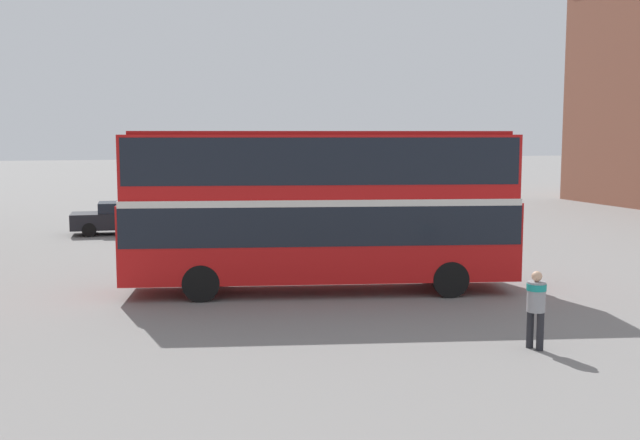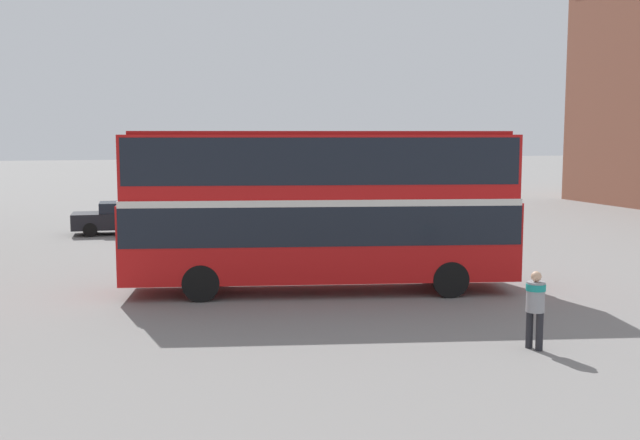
{
  "view_description": "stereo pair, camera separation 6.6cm",
  "coord_description": "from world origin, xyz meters",
  "px_view_note": "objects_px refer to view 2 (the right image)",
  "views": [
    {
      "loc": [
        -7.91,
        -21.81,
        4.66
      ],
      "look_at": [
        -1.51,
        -0.82,
        2.14
      ],
      "focal_mm": 42.0,
      "sensor_mm": 36.0,
      "label": 1
    },
    {
      "loc": [
        -7.85,
        -21.83,
        4.66
      ],
      "look_at": [
        -1.51,
        -0.82,
        2.14
      ],
      "focal_mm": 42.0,
      "sensor_mm": 36.0,
      "label": 2
    }
  ],
  "objects_px": {
    "double_decker_bus": "(320,200)",
    "parked_car_kerb_near": "(409,217)",
    "pedestrian_foreground": "(535,302)",
    "parked_car_kerb_far": "(122,217)"
  },
  "relations": [
    {
      "from": "pedestrian_foreground",
      "to": "parked_car_kerb_near",
      "type": "xyz_separation_m",
      "value": [
        4.88,
        17.98,
        -0.24
      ]
    },
    {
      "from": "parked_car_kerb_far",
      "to": "pedestrian_foreground",
      "type": "bearing_deg",
      "value": 112.69
    },
    {
      "from": "double_decker_bus",
      "to": "parked_car_kerb_far",
      "type": "relative_size",
      "value": 2.58
    },
    {
      "from": "double_decker_bus",
      "to": "pedestrian_foreground",
      "type": "distance_m",
      "value": 7.85
    },
    {
      "from": "pedestrian_foreground",
      "to": "parked_car_kerb_near",
      "type": "relative_size",
      "value": 0.39
    },
    {
      "from": "parked_car_kerb_near",
      "to": "parked_car_kerb_far",
      "type": "height_order",
      "value": "parked_car_kerb_near"
    },
    {
      "from": "double_decker_bus",
      "to": "parked_car_kerb_near",
      "type": "relative_size",
      "value": 2.67
    },
    {
      "from": "double_decker_bus",
      "to": "parked_car_kerb_near",
      "type": "distance_m",
      "value": 13.35
    },
    {
      "from": "double_decker_bus",
      "to": "pedestrian_foreground",
      "type": "bearing_deg",
      "value": -56.99
    },
    {
      "from": "double_decker_bus",
      "to": "pedestrian_foreground",
      "type": "height_order",
      "value": "double_decker_bus"
    }
  ]
}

